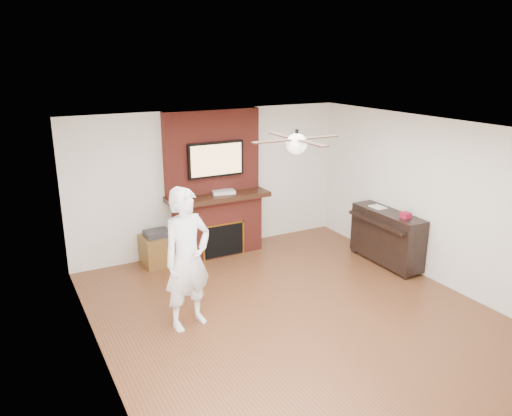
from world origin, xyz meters
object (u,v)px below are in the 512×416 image
fireplace (216,198)px  person (187,259)px  side_table (158,249)px  piano (387,236)px

fireplace → person: bearing=-121.7°
fireplace → person: size_ratio=1.35×
side_table → piano: bearing=-30.3°
person → side_table: 2.22m
fireplace → piano: fireplace is taller
fireplace → side_table: size_ratio=4.22×
fireplace → piano: (2.28, -1.84, -0.51)m
piano → side_table: bearing=153.0°
fireplace → person: (-1.34, -2.18, -0.07)m
fireplace → piano: 2.97m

